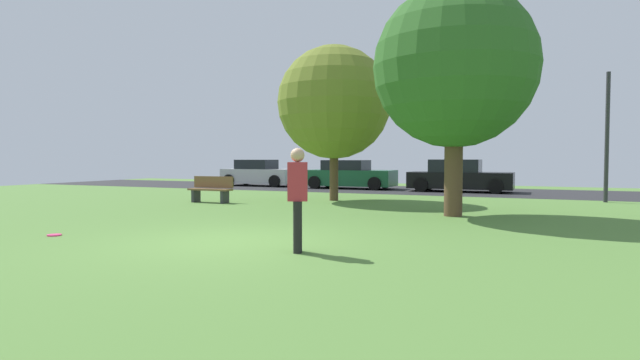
{
  "coord_description": "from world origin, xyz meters",
  "views": [
    {
      "loc": [
        5.19,
        -7.81,
        1.54
      ],
      "look_at": [
        0.0,
        4.04,
        0.97
      ],
      "focal_mm": 28.4,
      "sensor_mm": 36.0,
      "label": 1
    }
  ],
  "objects_px": {
    "oak_tree_left": "(455,67)",
    "street_lamp_post": "(607,137)",
    "park_bench": "(211,189)",
    "maple_tree_near": "(334,103)",
    "parked_car_black": "(459,177)",
    "parked_car_silver": "(259,174)",
    "frisbee_disc": "(54,235)",
    "person_catcher": "(298,195)",
    "parked_car_green": "(349,175)"
  },
  "relations": [
    {
      "from": "parked_car_black",
      "to": "park_bench",
      "type": "bearing_deg",
      "value": -127.36
    },
    {
      "from": "park_bench",
      "to": "frisbee_disc",
      "type": "bearing_deg",
      "value": 102.28
    },
    {
      "from": "oak_tree_left",
      "to": "parked_car_silver",
      "type": "bearing_deg",
      "value": 139.11
    },
    {
      "from": "frisbee_disc",
      "to": "parked_car_black",
      "type": "relative_size",
      "value": 0.06
    },
    {
      "from": "maple_tree_near",
      "to": "frisbee_disc",
      "type": "distance_m",
      "value": 10.67
    },
    {
      "from": "parked_car_silver",
      "to": "street_lamp_post",
      "type": "height_order",
      "value": "street_lamp_post"
    },
    {
      "from": "frisbee_disc",
      "to": "park_bench",
      "type": "xyz_separation_m",
      "value": [
        -1.62,
        7.46,
        0.45
      ]
    },
    {
      "from": "parked_car_green",
      "to": "street_lamp_post",
      "type": "bearing_deg",
      "value": -19.44
    },
    {
      "from": "person_catcher",
      "to": "parked_car_silver",
      "type": "relative_size",
      "value": 0.42
    },
    {
      "from": "oak_tree_left",
      "to": "parked_car_green",
      "type": "relative_size",
      "value": 1.36
    },
    {
      "from": "person_catcher",
      "to": "street_lamp_post",
      "type": "distance_m",
      "value": 13.93
    },
    {
      "from": "parked_car_black",
      "to": "street_lamp_post",
      "type": "relative_size",
      "value": 1.02
    },
    {
      "from": "frisbee_disc",
      "to": "parked_car_green",
      "type": "relative_size",
      "value": 0.06
    },
    {
      "from": "frisbee_disc",
      "to": "street_lamp_post",
      "type": "xyz_separation_m",
      "value": [
        10.89,
        13.01,
        2.24
      ]
    },
    {
      "from": "maple_tree_near",
      "to": "oak_tree_left",
      "type": "bearing_deg",
      "value": -34.45
    },
    {
      "from": "parked_car_silver",
      "to": "parked_car_green",
      "type": "bearing_deg",
      "value": -3.09
    },
    {
      "from": "park_bench",
      "to": "oak_tree_left",
      "type": "bearing_deg",
      "value": 174.41
    },
    {
      "from": "parked_car_silver",
      "to": "parked_car_green",
      "type": "relative_size",
      "value": 0.91
    },
    {
      "from": "parked_car_green",
      "to": "park_bench",
      "type": "relative_size",
      "value": 2.78
    },
    {
      "from": "oak_tree_left",
      "to": "frisbee_disc",
      "type": "height_order",
      "value": "oak_tree_left"
    },
    {
      "from": "parked_car_silver",
      "to": "oak_tree_left",
      "type": "bearing_deg",
      "value": -40.89
    },
    {
      "from": "person_catcher",
      "to": "frisbee_disc",
      "type": "bearing_deg",
      "value": -20.28
    },
    {
      "from": "parked_car_black",
      "to": "frisbee_disc",
      "type": "bearing_deg",
      "value": -107.95
    },
    {
      "from": "street_lamp_post",
      "to": "oak_tree_left",
      "type": "bearing_deg",
      "value": -123.36
    },
    {
      "from": "parked_car_green",
      "to": "parked_car_silver",
      "type": "bearing_deg",
      "value": 176.91
    },
    {
      "from": "maple_tree_near",
      "to": "person_catcher",
      "type": "distance_m",
      "value": 10.39
    },
    {
      "from": "oak_tree_left",
      "to": "street_lamp_post",
      "type": "xyz_separation_m",
      "value": [
        4.19,
        6.36,
        -1.67
      ]
    },
    {
      "from": "oak_tree_left",
      "to": "park_bench",
      "type": "bearing_deg",
      "value": 174.41
    },
    {
      "from": "frisbee_disc",
      "to": "parked_car_silver",
      "type": "bearing_deg",
      "value": 107.57
    },
    {
      "from": "frisbee_disc",
      "to": "street_lamp_post",
      "type": "relative_size",
      "value": 0.06
    },
    {
      "from": "person_catcher",
      "to": "frisbee_disc",
      "type": "xyz_separation_m",
      "value": [
        -5.2,
        -0.36,
        -0.93
      ]
    },
    {
      "from": "oak_tree_left",
      "to": "person_catcher",
      "type": "distance_m",
      "value": 7.12
    },
    {
      "from": "parked_car_green",
      "to": "street_lamp_post",
      "type": "relative_size",
      "value": 0.99
    },
    {
      "from": "oak_tree_left",
      "to": "street_lamp_post",
      "type": "relative_size",
      "value": 1.35
    },
    {
      "from": "maple_tree_near",
      "to": "parked_car_black",
      "type": "distance_m",
      "value": 8.1
    },
    {
      "from": "oak_tree_left",
      "to": "street_lamp_post",
      "type": "height_order",
      "value": "oak_tree_left"
    },
    {
      "from": "parked_car_green",
      "to": "parked_car_black",
      "type": "distance_m",
      "value": 5.41
    },
    {
      "from": "oak_tree_left",
      "to": "park_bench",
      "type": "relative_size",
      "value": 3.79
    },
    {
      "from": "park_bench",
      "to": "street_lamp_post",
      "type": "bearing_deg",
      "value": -156.09
    },
    {
      "from": "parked_car_silver",
      "to": "park_bench",
      "type": "height_order",
      "value": "parked_car_silver"
    },
    {
      "from": "person_catcher",
      "to": "frisbee_disc",
      "type": "relative_size",
      "value": 6.3
    },
    {
      "from": "park_bench",
      "to": "street_lamp_post",
      "type": "height_order",
      "value": "street_lamp_post"
    },
    {
      "from": "parked_car_silver",
      "to": "person_catcher",
      "type": "bearing_deg",
      "value": -57.66
    },
    {
      "from": "street_lamp_post",
      "to": "frisbee_disc",
      "type": "bearing_deg",
      "value": -129.93
    },
    {
      "from": "maple_tree_near",
      "to": "person_catcher",
      "type": "relative_size",
      "value": 3.27
    },
    {
      "from": "oak_tree_left",
      "to": "person_catcher",
      "type": "relative_size",
      "value": 3.57
    },
    {
      "from": "person_catcher",
      "to": "parked_car_black",
      "type": "distance_m",
      "value": 16.3
    },
    {
      "from": "park_bench",
      "to": "street_lamp_post",
      "type": "distance_m",
      "value": 13.8
    },
    {
      "from": "oak_tree_left",
      "to": "person_catcher",
      "type": "bearing_deg",
      "value": -103.39
    },
    {
      "from": "oak_tree_left",
      "to": "parked_car_silver",
      "type": "distance_m",
      "value": 16.37
    }
  ]
}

